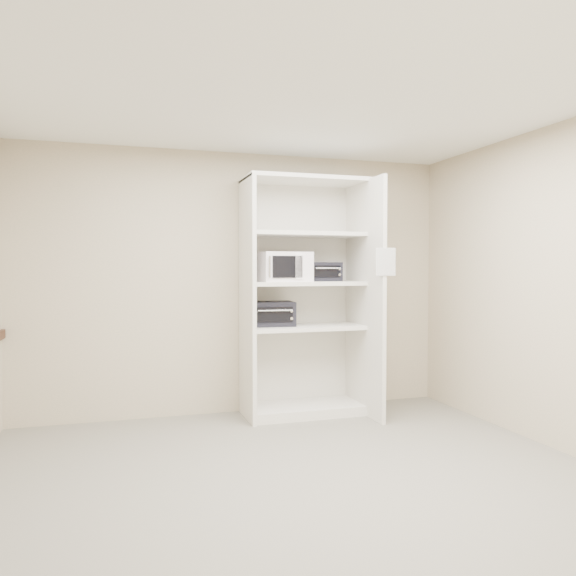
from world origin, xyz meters
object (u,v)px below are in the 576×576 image
object	(u,v)px
shelving_unit	(308,305)
toaster_oven_upper	(323,272)
microwave	(284,267)
toaster_oven_lower	(272,314)

from	to	relation	value
shelving_unit	toaster_oven_upper	distance (m)	0.38
shelving_unit	microwave	distance (m)	0.47
toaster_oven_upper	toaster_oven_lower	world-z (taller)	toaster_oven_upper
shelving_unit	toaster_oven_upper	world-z (taller)	shelving_unit
shelving_unit	toaster_oven_lower	size ratio (longest dim) A/B	5.47
microwave	toaster_oven_upper	xyz separation A→B (m)	(0.45, 0.08, -0.05)
shelving_unit	microwave	xyz separation A→B (m)	(-0.27, -0.04, 0.39)
microwave	toaster_oven_lower	xyz separation A→B (m)	(-0.11, 0.07, -0.48)
toaster_oven_lower	shelving_unit	bearing A→B (deg)	-0.93
toaster_oven_upper	toaster_oven_lower	bearing A→B (deg)	-178.15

